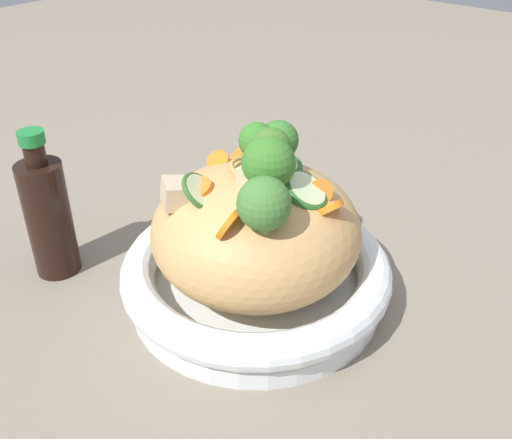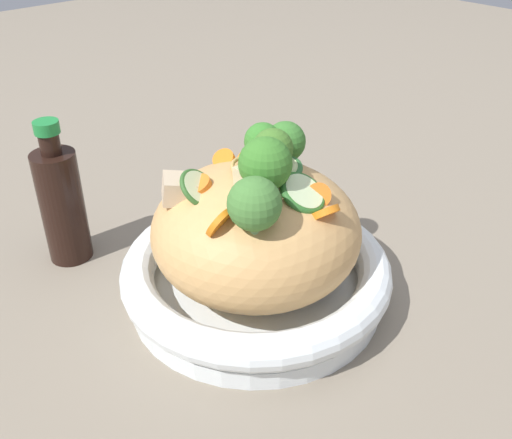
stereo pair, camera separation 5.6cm
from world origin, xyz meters
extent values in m
plane|color=gray|center=(0.00, 0.00, 0.00)|extent=(3.00, 3.00, 0.00)
cylinder|color=white|center=(0.00, 0.00, 0.01)|extent=(0.26, 0.26, 0.02)
torus|color=white|center=(0.00, 0.00, 0.04)|extent=(0.27, 0.27, 0.03)
ellipsoid|color=tan|center=(0.00, 0.00, 0.08)|extent=(0.21, 0.21, 0.13)
torus|color=tan|center=(0.03, 0.00, 0.13)|extent=(0.05, 0.05, 0.02)
torus|color=tan|center=(0.00, -0.01, 0.14)|extent=(0.09, 0.09, 0.02)
cone|color=#9DB86E|center=(0.03, -0.04, 0.14)|extent=(0.03, 0.02, 0.02)
sphere|color=#377C2B|center=(0.03, -0.04, 0.16)|extent=(0.05, 0.05, 0.04)
cone|color=#9BBC76|center=(-0.05, 0.05, 0.13)|extent=(0.03, 0.03, 0.01)
sphere|color=#447935|center=(-0.05, 0.05, 0.15)|extent=(0.06, 0.06, 0.05)
cone|color=#A3C47C|center=(0.02, -0.06, 0.13)|extent=(0.02, 0.02, 0.01)
sphere|color=#39762E|center=(0.02, -0.06, 0.15)|extent=(0.05, 0.05, 0.04)
cone|color=#98BF77|center=(-0.02, 0.01, 0.14)|extent=(0.03, 0.03, 0.02)
sphere|color=#3A7829|center=(-0.02, 0.01, 0.17)|extent=(0.06, 0.06, 0.05)
cone|color=#9AB76F|center=(0.00, -0.02, 0.14)|extent=(0.02, 0.02, 0.02)
sphere|color=#427329|center=(0.00, -0.02, 0.16)|extent=(0.04, 0.04, 0.04)
cylinder|color=orange|center=(-0.07, -0.02, 0.13)|extent=(0.03, 0.03, 0.02)
cylinder|color=orange|center=(-0.03, 0.06, 0.13)|extent=(0.03, 0.03, 0.03)
cylinder|color=orange|center=(0.06, -0.01, 0.14)|extent=(0.03, 0.03, 0.02)
cylinder|color=orange|center=(0.03, 0.05, 0.14)|extent=(0.03, 0.03, 0.02)
cylinder|color=orange|center=(-0.05, -0.03, 0.13)|extent=(0.03, 0.03, 0.02)
cylinder|color=orange|center=(0.05, -0.03, 0.14)|extent=(0.04, 0.04, 0.02)
cylinder|color=beige|center=(-0.01, -0.02, 0.15)|extent=(0.04, 0.04, 0.02)
torus|color=#2C602F|center=(-0.01, -0.02, 0.15)|extent=(0.05, 0.05, 0.02)
cylinder|color=beige|center=(-0.05, -0.01, 0.14)|extent=(0.04, 0.04, 0.03)
torus|color=#2C6628|center=(-0.05, -0.01, 0.14)|extent=(0.05, 0.05, 0.03)
cylinder|color=beige|center=(0.02, 0.05, 0.14)|extent=(0.04, 0.04, 0.03)
torus|color=#305D26|center=(0.02, 0.05, 0.14)|extent=(0.05, 0.05, 0.03)
cube|color=#CEB390|center=(0.04, 0.06, 0.13)|extent=(0.04, 0.04, 0.03)
cube|color=beige|center=(-0.02, 0.02, 0.15)|extent=(0.04, 0.03, 0.03)
cylinder|color=black|center=(0.20, 0.11, 0.06)|extent=(0.05, 0.05, 0.13)
cylinder|color=black|center=(0.20, 0.11, 0.14)|extent=(0.02, 0.02, 0.02)
cylinder|color=#1E7F38|center=(0.20, 0.11, 0.16)|extent=(0.03, 0.03, 0.01)
camera|label=1|loc=(-0.31, 0.36, 0.39)|focal=40.95mm
camera|label=2|loc=(-0.35, 0.33, 0.39)|focal=40.95mm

